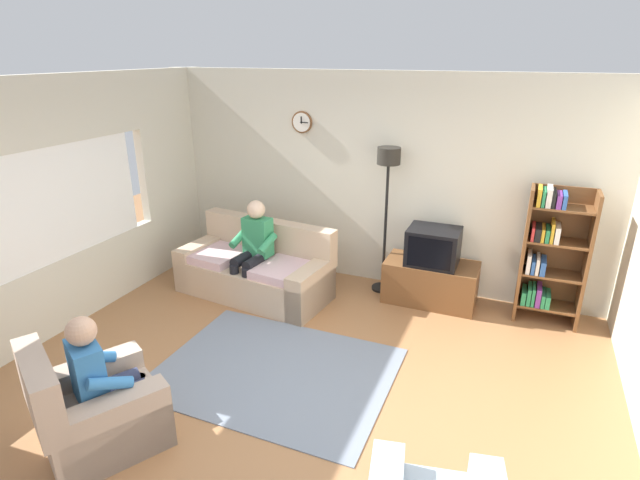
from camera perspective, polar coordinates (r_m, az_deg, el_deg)
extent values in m
plane|color=#9E6B42|center=(4.76, -3.23, -16.91)|extent=(12.00, 12.00, 0.00)
cube|color=beige|center=(6.45, 6.90, 6.67)|extent=(6.20, 0.12, 2.70)
cylinder|color=brown|center=(6.61, -2.08, 13.32)|extent=(0.28, 0.03, 0.28)
cylinder|color=white|center=(6.59, -2.13, 13.30)|extent=(0.24, 0.01, 0.24)
cube|color=black|center=(6.58, -2.16, 13.55)|extent=(0.02, 0.01, 0.09)
cube|color=black|center=(6.57, -1.83, 13.28)|extent=(0.11, 0.01, 0.01)
cube|color=beige|center=(6.19, -28.04, -5.74)|extent=(0.12, 5.80, 0.80)
cube|color=beige|center=(5.69, -31.40, 12.23)|extent=(0.12, 5.80, 0.70)
cube|color=beige|center=(7.27, -16.83, 7.94)|extent=(0.12, 1.10, 1.20)
cube|color=white|center=(6.01, -27.31, 3.91)|extent=(0.04, 2.00, 1.30)
cube|color=white|center=(6.03, -27.50, 3.94)|extent=(0.03, 1.90, 1.20)
cube|color=tan|center=(6.36, -7.59, -4.50)|extent=(1.98, 1.04, 0.42)
cube|color=tan|center=(6.46, -5.90, 0.30)|extent=(1.91, 0.41, 0.48)
cube|color=tan|center=(5.91, -1.00, -5.61)|extent=(0.31, 0.86, 0.56)
cube|color=tan|center=(6.83, -13.32, -2.42)|extent=(0.31, 0.86, 0.56)
cube|color=beige|center=(5.95, -4.10, -3.44)|extent=(0.67, 0.74, 0.10)
cube|color=beige|center=(6.51, -11.51, -1.63)|extent=(0.67, 0.74, 0.10)
cube|color=brown|center=(6.27, 12.51, -4.72)|extent=(1.10, 0.56, 0.52)
cube|color=black|center=(6.50, 12.96, -3.59)|extent=(1.10, 0.04, 0.03)
cube|color=black|center=(6.07, 12.82, -0.71)|extent=(0.60, 0.48, 0.44)
cube|color=black|center=(5.84, 12.38, -1.52)|extent=(0.50, 0.01, 0.36)
cube|color=brown|center=(6.06, 22.20, -1.44)|extent=(0.04, 0.36, 1.55)
cube|color=brown|center=(6.10, 28.17, -2.26)|extent=(0.04, 0.36, 1.55)
cube|color=brown|center=(6.23, 25.17, -1.29)|extent=(0.64, 0.02, 1.55)
cube|color=brown|center=(6.30, 24.39, -6.74)|extent=(0.60, 0.34, 0.02)
cube|color=#267F4C|center=(6.23, 22.27, -5.80)|extent=(0.05, 0.28, 0.15)
cube|color=#267F4C|center=(6.22, 22.80, -5.68)|extent=(0.04, 0.28, 0.20)
cube|color=#267F4C|center=(6.22, 23.21, -5.69)|extent=(0.03, 0.28, 0.21)
cube|color=#72338C|center=(6.22, 23.70, -5.72)|extent=(0.05, 0.28, 0.22)
cube|color=#267F4C|center=(6.24, 24.13, -6.05)|extent=(0.04, 0.28, 0.15)
cube|color=#267F4C|center=(6.25, 24.58, -6.13)|extent=(0.05, 0.28, 0.15)
cube|color=brown|center=(6.14, 24.92, -3.52)|extent=(0.60, 0.34, 0.02)
cube|color=silver|center=(6.07, 22.77, -2.25)|extent=(0.04, 0.28, 0.22)
cube|color=#2D59A5|center=(6.08, 23.20, -2.58)|extent=(0.04, 0.28, 0.15)
cube|color=silver|center=(6.08, 23.63, -2.49)|extent=(0.04, 0.28, 0.19)
cube|color=#2D59A5|center=(6.08, 24.14, -2.68)|extent=(0.05, 0.28, 0.16)
cube|color=brown|center=(6.01, 25.48, -0.15)|extent=(0.60, 0.34, 0.02)
cube|color=red|center=(5.95, 23.18, 0.92)|extent=(0.03, 0.28, 0.15)
cube|color=black|center=(5.95, 23.67, 0.82)|extent=(0.06, 0.28, 0.15)
cube|color=gold|center=(5.95, 24.14, 0.75)|extent=(0.03, 0.28, 0.15)
cube|color=#267F4C|center=(5.95, 24.56, 0.69)|extent=(0.04, 0.28, 0.14)
cube|color=gold|center=(5.95, 25.03, 0.97)|extent=(0.03, 0.28, 0.22)
cube|color=silver|center=(5.95, 25.48, 0.73)|extent=(0.05, 0.28, 0.18)
cube|color=brown|center=(5.89, 26.05, 3.38)|extent=(0.60, 0.34, 0.02)
cube|color=gold|center=(5.83, 23.79, 4.67)|extent=(0.04, 0.28, 0.19)
cube|color=#267F4C|center=(5.84, 24.21, 4.52)|extent=(0.03, 0.28, 0.17)
cube|color=silver|center=(5.84, 24.73, 4.59)|extent=(0.05, 0.28, 0.20)
cube|color=black|center=(5.84, 25.17, 4.37)|extent=(0.03, 0.28, 0.17)
cube|color=#72338C|center=(5.85, 25.66, 4.18)|extent=(0.05, 0.28, 0.14)
cube|color=#2D59A5|center=(5.85, 26.18, 4.14)|extent=(0.04, 0.28, 0.15)
cylinder|color=black|center=(6.58, 7.14, -5.45)|extent=(0.28, 0.28, 0.03)
cylinder|color=black|center=(6.26, 7.48, 1.42)|extent=(0.04, 0.04, 1.70)
cylinder|color=black|center=(6.03, 7.88, 9.52)|extent=(0.28, 0.28, 0.20)
cube|color=tan|center=(4.50, -23.47, -18.27)|extent=(1.11, 1.13, 0.40)
cube|color=tan|center=(4.21, -29.35, -14.73)|extent=(0.78, 0.55, 0.50)
cube|color=tan|center=(4.69, -24.39, -15.39)|extent=(0.57, 0.79, 0.56)
cube|color=tan|center=(4.22, -22.21, -19.60)|extent=(0.57, 0.79, 0.56)
cube|color=slate|center=(5.01, -5.14, -14.69)|extent=(2.20, 1.70, 0.01)
cube|color=#338C59|center=(6.15, -7.13, 0.39)|extent=(0.36, 0.24, 0.48)
sphere|color=beige|center=(6.03, -7.33, 3.48)|extent=(0.22, 0.22, 0.22)
cylinder|color=black|center=(6.05, -7.38, -2.43)|extent=(0.17, 0.39, 0.13)
cylinder|color=black|center=(6.15, -8.74, -2.10)|extent=(0.17, 0.39, 0.13)
cylinder|color=black|center=(6.03, -8.33, -5.50)|extent=(0.12, 0.12, 0.52)
cylinder|color=black|center=(6.13, -9.68, -5.11)|extent=(0.12, 0.12, 0.52)
cylinder|color=#338C59|center=(5.97, -6.04, -0.42)|extent=(0.13, 0.34, 0.20)
cylinder|color=#338C59|center=(6.21, -9.23, 0.26)|extent=(0.13, 0.34, 0.20)
cube|color=#3372B2|center=(4.23, -25.04, -13.54)|extent=(0.39, 0.34, 0.48)
sphere|color=tan|center=(4.06, -25.66, -9.38)|extent=(0.22, 0.22, 0.22)
cylinder|color=#2D334C|center=(4.46, -22.43, -14.91)|extent=(0.30, 0.39, 0.13)
cylinder|color=#2D334C|center=(4.32, -21.73, -16.12)|extent=(0.30, 0.39, 0.13)
cylinder|color=#2D334C|center=(4.62, -19.71, -16.50)|extent=(0.15, 0.15, 0.40)
cylinder|color=#2D334C|center=(4.48, -18.93, -17.70)|extent=(0.15, 0.15, 0.40)
cylinder|color=#3372B2|center=(4.43, -24.41, -12.10)|extent=(0.24, 0.33, 0.20)
cylinder|color=#3372B2|center=(4.08, -22.87, -14.86)|extent=(0.24, 0.33, 0.20)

